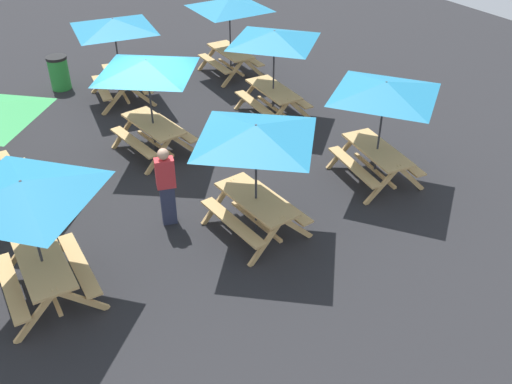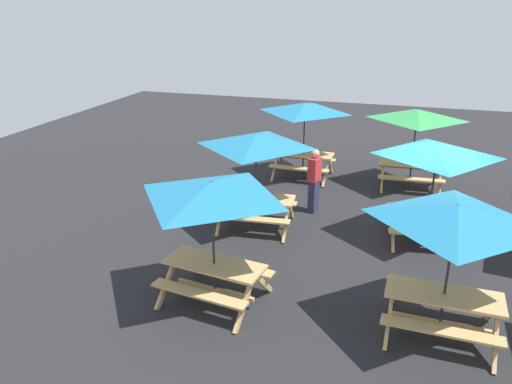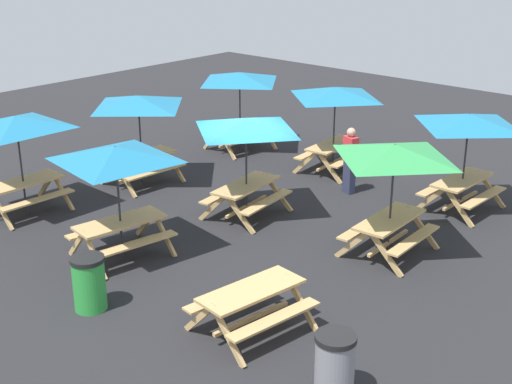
% 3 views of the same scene
% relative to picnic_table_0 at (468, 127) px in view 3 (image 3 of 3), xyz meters
% --- Properties ---
extents(ground_plane, '(31.80, 31.80, 0.00)m').
position_rel_picnic_table_0_xyz_m(ground_plane, '(-3.47, 3.54, -1.99)').
color(ground_plane, '#232326').
rests_on(ground_plane, ground).
extents(picnic_table_0, '(2.04, 2.04, 2.34)m').
position_rel_picnic_table_0_xyz_m(picnic_table_0, '(0.00, 0.00, 0.00)').
color(picnic_table_0, tan).
rests_on(picnic_table_0, ground).
extents(picnic_table_1, '(2.26, 2.26, 2.34)m').
position_rel_picnic_table_0_xyz_m(picnic_table_1, '(0.08, 7.10, 0.00)').
color(picnic_table_1, tan).
rests_on(picnic_table_1, ground).
extents(picnic_table_2, '(2.17, 2.17, 2.34)m').
position_rel_picnic_table_0_xyz_m(picnic_table_2, '(0.30, 3.89, 0.00)').
color(picnic_table_2, tan).
rests_on(picnic_table_2, ground).
extents(picnic_table_3, '(2.08, 2.08, 2.34)m').
position_rel_picnic_table_0_xyz_m(picnic_table_3, '(-3.77, 6.94, 0.00)').
color(picnic_table_3, tan).
rests_on(picnic_table_3, ground).
extents(picnic_table_4, '(1.96, 1.72, 0.81)m').
position_rel_picnic_table_0_xyz_m(picnic_table_4, '(-7.19, 0.07, -1.43)').
color(picnic_table_4, tan).
rests_on(picnic_table_4, ground).
extents(picnic_table_5, '(2.11, 2.11, 2.34)m').
position_rel_picnic_table_0_xyz_m(picnic_table_5, '(-3.16, -0.01, 0.00)').
color(picnic_table_5, tan).
rests_on(picnic_table_5, ground).
extents(picnic_table_6, '(2.80, 2.80, 2.34)m').
position_rel_picnic_table_0_xyz_m(picnic_table_6, '(-6.84, 3.89, 0.00)').
color(picnic_table_6, tan).
rests_on(picnic_table_6, ground).
extents(picnic_table_7, '(2.25, 2.25, 2.34)m').
position_rel_picnic_table_0_xyz_m(picnic_table_7, '(-3.60, 3.47, 0.00)').
color(picnic_table_7, tan).
rests_on(picnic_table_7, ground).
extents(picnic_table_8, '(2.83, 2.83, 2.34)m').
position_rel_picnic_table_0_xyz_m(picnic_table_8, '(-6.86, 7.41, 0.00)').
color(picnic_table_8, tan).
rests_on(picnic_table_8, ground).
extents(trash_bin_green, '(0.59, 0.59, 0.98)m').
position_rel_picnic_table_0_xyz_m(trash_bin_green, '(-8.52, 2.62, -1.49)').
color(trash_bin_green, green).
rests_on(trash_bin_green, ground).
extents(trash_bin_gray, '(0.59, 0.59, 0.98)m').
position_rel_picnic_table_0_xyz_m(trash_bin_gray, '(-7.70, -1.96, -1.49)').
color(trash_bin_gray, gray).
rests_on(trash_bin_gray, ground).
extents(person_standing, '(0.31, 0.41, 1.67)m').
position_rel_picnic_table_0_xyz_m(person_standing, '(-0.83, 2.58, -1.10)').
color(person_standing, '#2D334C').
rests_on(person_standing, ground).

